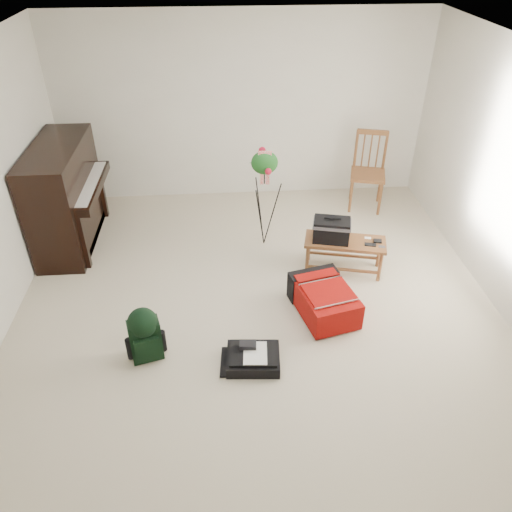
{
  "coord_description": "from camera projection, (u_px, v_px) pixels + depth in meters",
  "views": [
    {
      "loc": [
        -0.32,
        -3.89,
        3.42
      ],
      "look_at": [
        0.01,
        0.35,
        0.49
      ],
      "focal_mm": 35.0,
      "sensor_mm": 36.0,
      "label": 1
    }
  ],
  "objects": [
    {
      "name": "floor",
      "position": [
        258.0,
        314.0,
        5.15
      ],
      "size": [
        5.0,
        5.5,
        0.01
      ],
      "primitive_type": "cube",
      "color": "#BBB396",
      "rests_on": "ground"
    },
    {
      "name": "ceiling",
      "position": [
        259.0,
        62.0,
        3.73
      ],
      "size": [
        5.0,
        5.5,
        0.01
      ],
      "primitive_type": "cube",
      "color": "white",
      "rests_on": "wall_back"
    },
    {
      "name": "wall_back",
      "position": [
        242.0,
        109.0,
        6.7
      ],
      "size": [
        5.0,
        0.04,
        2.5
      ],
      "primitive_type": "cube",
      "color": "silver",
      "rests_on": "floor"
    },
    {
      "name": "piano",
      "position": [
        66.0,
        198.0,
        5.99
      ],
      "size": [
        0.71,
        1.5,
        1.25
      ],
      "color": "black",
      "rests_on": "floor"
    },
    {
      "name": "bench",
      "position": [
        336.0,
        235.0,
        5.51
      ],
      "size": [
        0.96,
        0.56,
        0.69
      ],
      "rotation": [
        0.0,
        0.0,
        -0.24
      ],
      "color": "brown",
      "rests_on": "floor"
    },
    {
      "name": "dining_chair",
      "position": [
        367.0,
        172.0,
        6.79
      ],
      "size": [
        0.56,
        0.56,
        1.05
      ],
      "rotation": [
        0.0,
        0.0,
        -0.27
      ],
      "color": "brown",
      "rests_on": "floor"
    },
    {
      "name": "red_suitcase",
      "position": [
        323.0,
        296.0,
        5.12
      ],
      "size": [
        0.67,
        0.86,
        0.32
      ],
      "rotation": [
        0.0,
        0.0,
        0.24
      ],
      "color": "#A81007",
      "rests_on": "floor"
    },
    {
      "name": "black_duffel",
      "position": [
        253.0,
        358.0,
        4.55
      ],
      "size": [
        0.51,
        0.42,
        0.2
      ],
      "rotation": [
        0.0,
        0.0,
        -0.08
      ],
      "color": "black",
      "rests_on": "floor"
    },
    {
      "name": "green_backpack",
      "position": [
        144.0,
        332.0,
        4.49
      ],
      "size": [
        0.32,
        0.29,
        0.56
      ],
      "rotation": [
        0.0,
        0.0,
        0.27
      ],
      "color": "black",
      "rests_on": "floor"
    },
    {
      "name": "flower_stand",
      "position": [
        264.0,
        200.0,
        5.92
      ],
      "size": [
        0.42,
        0.42,
        1.26
      ],
      "rotation": [
        0.0,
        0.0,
        -0.07
      ],
      "color": "black",
      "rests_on": "floor"
    }
  ]
}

